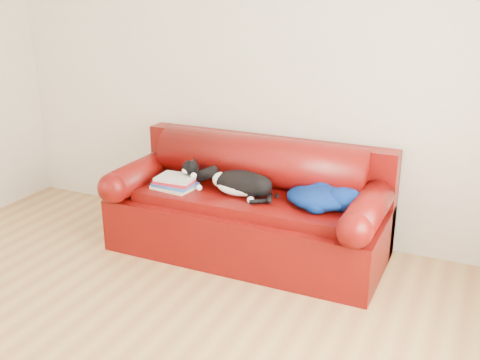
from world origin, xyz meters
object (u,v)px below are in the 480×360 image
object	(u,v)px
sofa_base	(248,224)
book_stack	(175,182)
cat	(241,184)
blanket	(323,196)

from	to	relation	value
sofa_base	book_stack	xyz separation A→B (m)	(-0.55, -0.14, 0.31)
book_stack	cat	xyz separation A→B (m)	(0.53, 0.08, 0.04)
blanket	cat	bearing A→B (deg)	-175.38
sofa_base	book_stack	size ratio (longest dim) A/B	6.24
cat	blanket	distance (m)	0.62
book_stack	cat	size ratio (longest dim) A/B	0.52
sofa_base	blanket	xyz separation A→B (m)	(0.60, -0.02, 0.33)
cat	sofa_base	bearing A→B (deg)	76.51
cat	blanket	size ratio (longest dim) A/B	1.00
book_stack	blanket	bearing A→B (deg)	6.32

